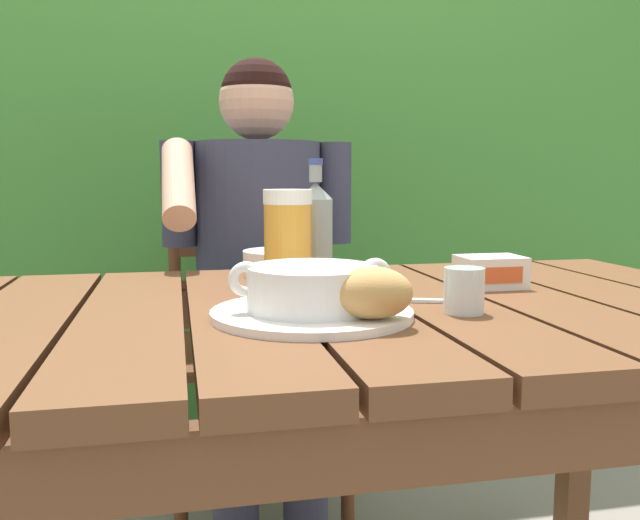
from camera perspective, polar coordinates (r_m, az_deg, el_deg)
dining_table at (r=1.09m, az=1.79°, el=-8.17°), size 1.45×0.84×0.73m
hedge_backdrop at (r=2.61m, az=-8.70°, el=9.62°), size 3.23×0.83×2.34m
chair_near_diner at (r=1.95m, az=-5.74°, el=-6.98°), size 0.47×0.46×0.89m
person_eating at (r=1.71m, az=-5.20°, el=0.13°), size 0.48×0.47×1.22m
serving_plate at (r=0.97m, az=-0.70°, el=-4.56°), size 0.29×0.29×0.01m
soup_bowl at (r=0.96m, az=-0.70°, el=-2.28°), size 0.24×0.19×0.07m
bread_roll at (r=0.90m, az=4.57°, el=-2.80°), size 0.12×0.10×0.07m
beer_glass at (r=1.17m, az=-2.75°, el=1.69°), size 0.09×0.09×0.18m
beer_bottle at (r=1.25m, az=-0.27°, el=2.48°), size 0.06×0.06×0.23m
water_glass_small at (r=1.01m, az=12.16°, el=-2.55°), size 0.06×0.06×0.07m
butter_tub at (r=1.26m, az=14.30°, el=-0.98°), size 0.11×0.09×0.06m
table_knife at (r=1.09m, az=5.11°, el=-3.33°), size 0.17×0.07×0.01m
diner_bowl at (r=1.36m, az=-3.31°, el=-0.25°), size 0.16×0.16×0.05m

